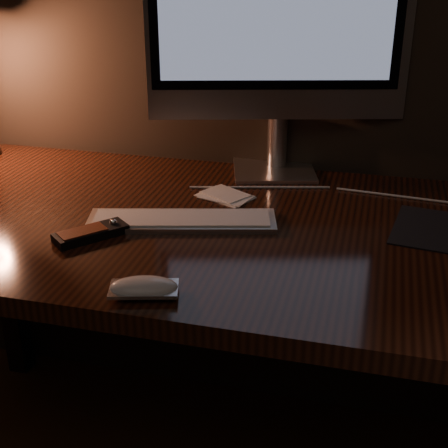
% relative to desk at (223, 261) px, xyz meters
% --- Properties ---
extents(desk, '(1.60, 0.75, 0.75)m').
position_rel_desk_xyz_m(desk, '(0.00, 0.00, 0.00)').
color(desk, '#33160B').
rests_on(desk, ground).
extents(monitor, '(0.60, 0.22, 0.64)m').
position_rel_desk_xyz_m(monitor, '(0.06, 0.26, 0.51)').
color(monitor, silver).
rests_on(monitor, desk).
extents(keyboard, '(0.40, 0.20, 0.01)m').
position_rel_desk_xyz_m(keyboard, '(-0.06, -0.09, 0.14)').
color(keyboard, silver).
rests_on(keyboard, desk).
extents(mouse, '(0.12, 0.09, 0.02)m').
position_rel_desk_xyz_m(mouse, '(-0.03, -0.38, 0.14)').
color(mouse, white).
rests_on(mouse, desk).
extents(media_remote, '(0.13, 0.14, 0.03)m').
position_rel_desk_xyz_m(media_remote, '(-0.22, -0.20, 0.14)').
color(media_remote, black).
rests_on(media_remote, desk).
extents(papers, '(0.14, 0.12, 0.01)m').
position_rel_desk_xyz_m(papers, '(-0.01, 0.07, 0.13)').
color(papers, white).
rests_on(papers, desk).
extents(cable, '(0.64, 0.03, 0.01)m').
position_rel_desk_xyz_m(cable, '(0.22, 0.14, 0.13)').
color(cable, white).
rests_on(cable, desk).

